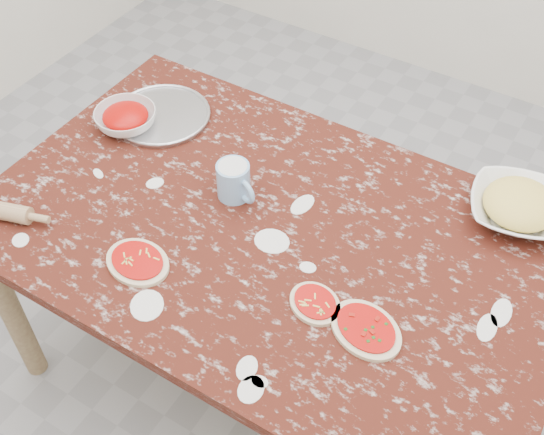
{
  "coord_description": "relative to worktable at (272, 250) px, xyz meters",
  "views": [
    {
      "loc": [
        0.65,
        -1.06,
        2.13
      ],
      "look_at": [
        0.0,
        0.0,
        0.8
      ],
      "focal_mm": 44.99,
      "sensor_mm": 36.0,
      "label": 1
    }
  ],
  "objects": [
    {
      "name": "pizza_mid",
      "position": [
        0.22,
        -0.16,
        0.09
      ],
      "size": [
        0.17,
        0.16,
        0.02
      ],
      "color": "beige",
      "rests_on": "worktable"
    },
    {
      "name": "cheese_bowl",
      "position": [
        0.55,
        0.4,
        0.12
      ],
      "size": [
        0.33,
        0.33,
        0.07
      ],
      "primitive_type": "imported",
      "rotation": [
        0.0,
        0.0,
        0.26
      ],
      "color": "white",
      "rests_on": "worktable"
    },
    {
      "name": "pizza_left",
      "position": [
        -0.24,
        -0.28,
        0.09
      ],
      "size": [
        0.2,
        0.16,
        0.02
      ],
      "color": "beige",
      "rests_on": "worktable"
    },
    {
      "name": "worktable",
      "position": [
        0.0,
        0.0,
        0.0
      ],
      "size": [
        1.6,
        1.0,
        0.75
      ],
      "color": "#3D150D",
      "rests_on": "ground"
    },
    {
      "name": "pizza_tray",
      "position": [
        -0.56,
        0.23,
        0.09
      ],
      "size": [
        0.37,
        0.37,
        0.01
      ],
      "primitive_type": "cylinder",
      "rotation": [
        0.0,
        0.0,
        0.25
      ],
      "color": "#B2B2B7",
      "rests_on": "worktable"
    },
    {
      "name": "sauce_bowl",
      "position": [
        -0.62,
        0.14,
        0.11
      ],
      "size": [
        0.2,
        0.2,
        0.06
      ],
      "primitive_type": "imported",
      "rotation": [
        0.0,
        0.0,
        0.02
      ],
      "color": "white",
      "rests_on": "worktable"
    },
    {
      "name": "flour_mug",
      "position": [
        -0.16,
        0.06,
        0.14
      ],
      "size": [
        0.14,
        0.09,
        0.11
      ],
      "color": "#85B5E4",
      "rests_on": "worktable"
    },
    {
      "name": "pizza_right",
      "position": [
        0.36,
        -0.16,
        0.09
      ],
      "size": [
        0.23,
        0.2,
        0.02
      ],
      "color": "beige",
      "rests_on": "worktable"
    },
    {
      "name": "ground",
      "position": [
        0.0,
        0.0,
        -0.67
      ],
      "size": [
        4.0,
        4.0,
        0.0
      ],
      "primitive_type": "plane",
      "color": "gray"
    }
  ]
}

